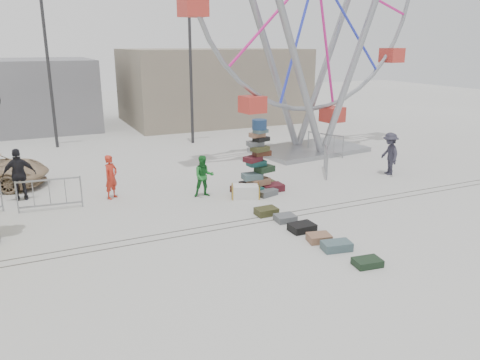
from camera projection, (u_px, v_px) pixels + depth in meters
name	position (u px, v px, depth m)	size (l,w,h in m)	color
ground	(244.00, 234.00, 13.73)	(90.00, 90.00, 0.00)	#9E9E99
track_line_near	(235.00, 227.00, 14.25)	(40.00, 0.04, 0.01)	#47443F
track_line_far	(230.00, 222.00, 14.60)	(40.00, 0.04, 0.01)	#47443F
building_right	(212.00, 85.00, 33.26)	(12.00, 8.00, 5.00)	gray
building_left	(12.00, 95.00, 29.83)	(10.00, 8.00, 4.40)	gray
lamp_post_right	(192.00, 61.00, 25.03)	(1.41, 0.25, 8.00)	#2D2D30
lamp_post_left	(50.00, 61.00, 23.94)	(1.41, 0.25, 8.00)	#2D2D30
suitcase_tower	(258.00, 172.00, 17.43)	(1.94, 1.72, 2.74)	#194D4A
steamer_trunk	(246.00, 191.00, 16.88)	(0.99, 0.57, 0.46)	silver
row_case_0	(266.00, 211.00, 15.23)	(0.70, 0.50, 0.23)	#3D3E1F
row_case_1	(285.00, 218.00, 14.68)	(0.62, 0.53, 0.20)	#5A5E62
row_case_2	(302.00, 227.00, 13.91)	(0.75, 0.55, 0.23)	black
row_case_3	(319.00, 238.00, 13.17)	(0.63, 0.50, 0.22)	#8E6148
row_case_4	(337.00, 246.00, 12.63)	(0.79, 0.48, 0.24)	#486167
row_case_5	(367.00, 262.00, 11.74)	(0.69, 0.48, 0.19)	black
barricade_dummy_c	(50.00, 194.00, 15.55)	(2.00, 0.10, 1.10)	gray
barricade_wheel_front	(326.00, 161.00, 19.89)	(2.00, 0.10, 1.10)	gray
barricade_wheel_back	(325.00, 144.00, 23.24)	(2.00, 0.10, 1.10)	gray
pedestrian_red	(111.00, 177.00, 16.68)	(0.58, 0.38, 1.59)	red
pedestrian_green	(204.00, 176.00, 16.89)	(0.74, 0.58, 1.52)	#1B6F28
pedestrian_black	(19.00, 175.00, 16.44)	(1.10, 0.46, 1.87)	black
pedestrian_grey	(390.00, 154.00, 19.73)	(1.16, 0.67, 1.80)	#282734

